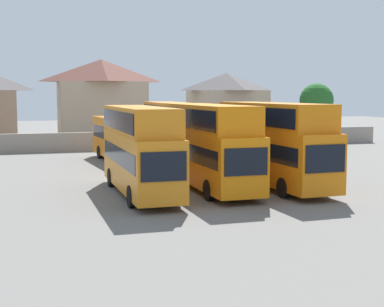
{
  "coord_description": "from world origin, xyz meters",
  "views": [
    {
      "loc": [
        -10.37,
        -30.21,
        5.54
      ],
      "look_at": [
        0.0,
        3.0,
        1.81
      ],
      "focal_mm": 52.7,
      "sensor_mm": 36.0,
      "label": 1
    }
  ],
  "objects_px": {
    "bus_1": "(140,145)",
    "house_terrace_centre": "(102,100)",
    "bus_3": "(273,140)",
    "bus_2": "(208,142)",
    "bus_5": "(168,128)",
    "tree_left_of_lot": "(316,101)",
    "house_terrace_right": "(227,106)",
    "bus_4": "(124,138)"
  },
  "relations": [
    {
      "from": "bus_3",
      "to": "bus_4",
      "type": "relative_size",
      "value": 0.93
    },
    {
      "from": "house_terrace_right",
      "to": "tree_left_of_lot",
      "type": "height_order",
      "value": "house_terrace_right"
    },
    {
      "from": "bus_4",
      "to": "house_terrace_right",
      "type": "bearing_deg",
      "value": 135.27
    },
    {
      "from": "tree_left_of_lot",
      "to": "bus_4",
      "type": "bearing_deg",
      "value": -159.31
    },
    {
      "from": "bus_4",
      "to": "bus_5",
      "type": "bearing_deg",
      "value": 88.69
    },
    {
      "from": "bus_3",
      "to": "bus_4",
      "type": "xyz_separation_m",
      "value": [
        -6.33,
        14.07,
        -0.78
      ]
    },
    {
      "from": "house_terrace_centre",
      "to": "tree_left_of_lot",
      "type": "relative_size",
      "value": 1.53
    },
    {
      "from": "bus_4",
      "to": "bus_3",
      "type": "bearing_deg",
      "value": 19.74
    },
    {
      "from": "bus_3",
      "to": "house_terrace_right",
      "type": "relative_size",
      "value": 1.35
    },
    {
      "from": "bus_1",
      "to": "house_terrace_right",
      "type": "height_order",
      "value": "house_terrace_right"
    },
    {
      "from": "bus_1",
      "to": "bus_2",
      "type": "xyz_separation_m",
      "value": [
        4.19,
        0.75,
        0.05
      ]
    },
    {
      "from": "bus_3",
      "to": "house_terrace_centre",
      "type": "height_order",
      "value": "house_terrace_centre"
    },
    {
      "from": "bus_1",
      "to": "bus_2",
      "type": "bearing_deg",
      "value": 100.66
    },
    {
      "from": "bus_3",
      "to": "bus_2",
      "type": "bearing_deg",
      "value": -98.28
    },
    {
      "from": "bus_1",
      "to": "bus_5",
      "type": "relative_size",
      "value": 1.03
    },
    {
      "from": "bus_1",
      "to": "bus_3",
      "type": "distance_m",
      "value": 8.12
    },
    {
      "from": "house_terrace_centre",
      "to": "tree_left_of_lot",
      "type": "distance_m",
      "value": 24.0
    },
    {
      "from": "bus_4",
      "to": "tree_left_of_lot",
      "type": "height_order",
      "value": "tree_left_of_lot"
    },
    {
      "from": "house_terrace_centre",
      "to": "house_terrace_right",
      "type": "distance_m",
      "value": 14.75
    },
    {
      "from": "house_terrace_centre",
      "to": "bus_1",
      "type": "bearing_deg",
      "value": -94.96
    },
    {
      "from": "bus_2",
      "to": "bus_3",
      "type": "bearing_deg",
      "value": 83.11
    },
    {
      "from": "bus_4",
      "to": "tree_left_of_lot",
      "type": "relative_size",
      "value": 1.83
    },
    {
      "from": "bus_5",
      "to": "house_terrace_centre",
      "type": "bearing_deg",
      "value": -169.31
    },
    {
      "from": "bus_1",
      "to": "house_terrace_centre",
      "type": "distance_m",
      "value": 35.01
    },
    {
      "from": "bus_2",
      "to": "bus_5",
      "type": "xyz_separation_m",
      "value": [
        1.32,
        13.82,
        -0.05
      ]
    },
    {
      "from": "tree_left_of_lot",
      "to": "bus_3",
      "type": "bearing_deg",
      "value": -124.9
    },
    {
      "from": "bus_3",
      "to": "bus_1",
      "type": "bearing_deg",
      "value": -89.6
    },
    {
      "from": "bus_4",
      "to": "house_terrace_centre",
      "type": "xyz_separation_m",
      "value": [
        1.24,
        20.45,
        2.76
      ]
    },
    {
      "from": "bus_5",
      "to": "house_terrace_centre",
      "type": "distance_m",
      "value": 20.5
    },
    {
      "from": "house_terrace_centre",
      "to": "tree_left_of_lot",
      "type": "xyz_separation_m",
      "value": [
        20.68,
        -12.18,
        -0.05
      ]
    },
    {
      "from": "bus_2",
      "to": "house_terrace_right",
      "type": "relative_size",
      "value": 1.33
    },
    {
      "from": "bus_1",
      "to": "tree_left_of_lot",
      "type": "xyz_separation_m",
      "value": [
        23.7,
        22.64,
        2.01
      ]
    },
    {
      "from": "house_terrace_right",
      "to": "tree_left_of_lot",
      "type": "xyz_separation_m",
      "value": [
        6.04,
        -10.47,
        0.67
      ]
    },
    {
      "from": "bus_5",
      "to": "tree_left_of_lot",
      "type": "xyz_separation_m",
      "value": [
        18.19,
        8.07,
        2.01
      ]
    },
    {
      "from": "bus_2",
      "to": "house_terrace_centre",
      "type": "bearing_deg",
      "value": -178.35
    },
    {
      "from": "bus_5",
      "to": "tree_left_of_lot",
      "type": "height_order",
      "value": "tree_left_of_lot"
    },
    {
      "from": "tree_left_of_lot",
      "to": "bus_2",
      "type": "bearing_deg",
      "value": -131.71
    },
    {
      "from": "house_terrace_centre",
      "to": "house_terrace_right",
      "type": "height_order",
      "value": "house_terrace_centre"
    },
    {
      "from": "bus_3",
      "to": "bus_5",
      "type": "distance_m",
      "value": 14.51
    },
    {
      "from": "bus_1",
      "to": "bus_3",
      "type": "xyz_separation_m",
      "value": [
        8.12,
        0.3,
        0.09
      ]
    },
    {
      "from": "bus_3",
      "to": "tree_left_of_lot",
      "type": "xyz_separation_m",
      "value": [
        15.59,
        22.35,
        1.92
      ]
    },
    {
      "from": "bus_1",
      "to": "bus_4",
      "type": "bearing_deg",
      "value": 173.43
    }
  ]
}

